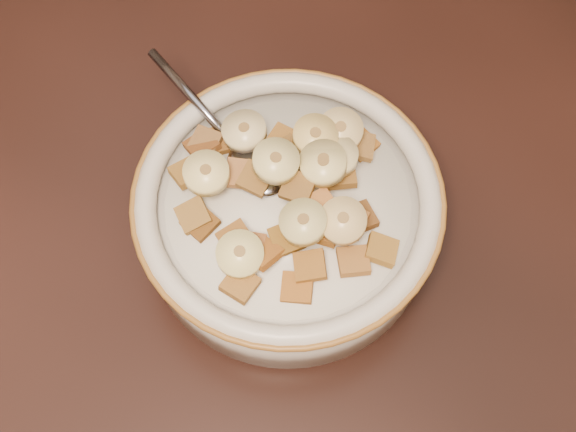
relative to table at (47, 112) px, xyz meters
The scene contains 45 objects.
floor 0.78m from the table, ahead, with size 4.00×4.50×0.10m, color #422816.
table is the anchor object (origin of this frame).
cereal_bowl 0.24m from the table, ahead, with size 0.20×0.20×0.05m, color beige.
milk 0.24m from the table, ahead, with size 0.17×0.17×0.00m, color silver.
spoon 0.22m from the table, ahead, with size 0.04×0.05×0.01m, color gray.
cereal_square_0 0.27m from the table, 12.48° to the left, with size 0.02×0.02×0.01m, color olive.
cereal_square_1 0.30m from the table, ahead, with size 0.02×0.02×0.01m, color #955423.
cereal_square_2 0.29m from the table, 11.58° to the right, with size 0.02×0.02×0.01m, color #944E1C.
cereal_square_3 0.18m from the table, ahead, with size 0.02×0.02×0.01m, color olive.
cereal_square_4 0.27m from the table, ahead, with size 0.02×0.02×0.01m, color #9C622C.
cereal_square_5 0.27m from the table, ahead, with size 0.02×0.02×0.01m, color brown.
cereal_square_6 0.28m from the table, ahead, with size 0.02×0.02×0.01m, color brown.
cereal_square_7 0.23m from the table, ahead, with size 0.02×0.02×0.01m, color brown.
cereal_square_8 0.24m from the table, ahead, with size 0.02×0.02×0.01m, color brown.
cereal_square_9 0.29m from the table, ahead, with size 0.02×0.02×0.01m, color #9B5E22.
cereal_square_10 0.23m from the table, ahead, with size 0.02×0.02×0.01m, color olive.
cereal_square_11 0.29m from the table, ahead, with size 0.02×0.02×0.01m, color brown.
cereal_square_12 0.21m from the table, ahead, with size 0.02×0.02×0.01m, color brown.
cereal_square_13 0.18m from the table, ahead, with size 0.02×0.02×0.01m, color olive.
cereal_square_14 0.24m from the table, ahead, with size 0.02×0.02×0.01m, color brown.
cereal_square_15 0.21m from the table, 14.16° to the right, with size 0.02×0.02×0.01m, color olive.
cereal_square_16 0.26m from the table, ahead, with size 0.02×0.02×0.01m, color brown.
cereal_square_17 0.21m from the table, 14.10° to the right, with size 0.02×0.02×0.01m, color brown.
cereal_square_18 0.24m from the table, 12.34° to the right, with size 0.02×0.02×0.01m, color brown.
cereal_square_19 0.26m from the table, 17.04° to the right, with size 0.02×0.02×0.01m, color olive.
cereal_square_20 0.26m from the table, ahead, with size 0.02×0.02×0.01m, color brown.
cereal_square_21 0.26m from the table, 11.44° to the right, with size 0.02×0.02×0.01m, color #8E5618.
cereal_square_22 0.25m from the table, 12.04° to the right, with size 0.02×0.02×0.01m, color brown.
cereal_square_23 0.31m from the table, ahead, with size 0.02×0.02×0.01m, color brown.
cereal_square_24 0.27m from the table, 13.38° to the left, with size 0.02×0.02×0.01m, color #9D551C.
cereal_square_25 0.27m from the table, ahead, with size 0.02×0.02×0.01m, color brown.
cereal_square_26 0.29m from the table, ahead, with size 0.02×0.02×0.01m, color #956125.
cereal_square_27 0.18m from the table, ahead, with size 0.02×0.02×0.01m, color brown.
cereal_square_28 0.19m from the table, ahead, with size 0.02×0.02×0.01m, color brown.
banana_slice_0 0.27m from the table, ahead, with size 0.03×0.03×0.01m, color #C9C176.
banana_slice_1 0.27m from the table, ahead, with size 0.03×0.03×0.01m, color #D0BA6B.
banana_slice_2 0.26m from the table, 12.24° to the left, with size 0.03×0.03×0.01m, color #DCC880.
banana_slice_3 0.25m from the table, 14.27° to the right, with size 0.03×0.03×0.01m, color #F6EB8E.
banana_slice_4 0.25m from the table, ahead, with size 0.03×0.03×0.01m, color #E2C96E.
banana_slice_5 0.21m from the table, ahead, with size 0.03×0.03×0.01m, color #E9DB7F.
banana_slice_6 0.27m from the table, ahead, with size 0.03×0.03×0.01m, color #CABE75.
banana_slice_7 0.29m from the table, ahead, with size 0.03×0.03×0.01m, color #E7CA89.
banana_slice_8 0.25m from the table, ahead, with size 0.03×0.03×0.01m, color #FEEF93.
banana_slice_9 0.20m from the table, ahead, with size 0.03×0.03×0.01m, color beige.
banana_slice_10 0.27m from the table, ahead, with size 0.03×0.03×0.01m, color #D4BE6D.
Camera 1 is at (0.36, -0.22, 1.29)m, focal length 50.00 mm.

